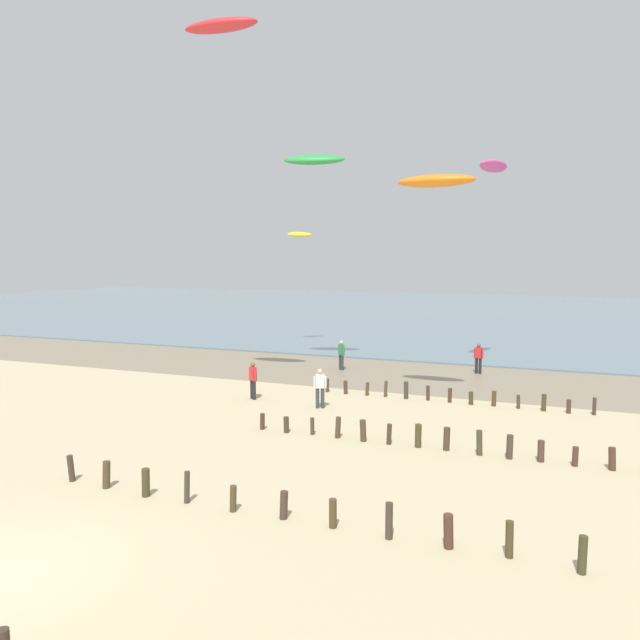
# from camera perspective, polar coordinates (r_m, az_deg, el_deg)

# --- Properties ---
(ground_plane) EXTENTS (160.00, 160.00, 0.00)m
(ground_plane) POSITION_cam_1_polar(r_m,az_deg,el_deg) (14.69, -28.18, -20.64)
(ground_plane) COLOR #C6B58C
(wet_sand_strip) EXTENTS (120.00, 8.68, 0.01)m
(wet_sand_strip) POSITION_cam_1_polar(r_m,az_deg,el_deg) (33.75, 3.30, -4.99)
(wet_sand_strip) COLOR gray
(wet_sand_strip) RESTS_ON ground
(sea) EXTENTS (160.00, 70.00, 0.10)m
(sea) POSITION_cam_1_polar(r_m,az_deg,el_deg) (71.87, 13.07, 0.72)
(sea) COLOR slate
(sea) RESTS_ON ground
(groyne_near) EXTENTS (13.69, 0.35, 0.86)m
(groyne_near) POSITION_cam_1_polar(r_m,az_deg,el_deg) (15.34, -3.68, -17.18)
(groyne_near) COLOR #433328
(groyne_near) RESTS_ON ground
(groyne_mid) EXTENTS (15.00, 0.35, 0.84)m
(groyne_mid) POSITION_cam_1_polar(r_m,az_deg,el_deg) (20.59, 13.80, -11.32)
(groyne_mid) COLOR #453028
(groyne_mid) RESTS_ON ground
(groyne_far) EXTENTS (11.85, 0.32, 0.81)m
(groyne_far) POSITION_cam_1_polar(r_m,az_deg,el_deg) (27.30, 12.23, -7.04)
(groyne_far) COLOR #3F3A27
(groyne_far) RESTS_ON ground
(person_nearest_camera) EXTENTS (0.48, 0.39, 1.71)m
(person_nearest_camera) POSITION_cam_1_polar(r_m,az_deg,el_deg) (27.35, -6.44, -5.66)
(person_nearest_camera) COLOR #232328
(person_nearest_camera) RESTS_ON ground
(person_by_waterline) EXTENTS (0.54, 0.33, 1.71)m
(person_by_waterline) POSITION_cam_1_polar(r_m,az_deg,el_deg) (34.26, 14.93, -3.47)
(person_by_waterline) COLOR #232328
(person_by_waterline) RESTS_ON ground
(person_right_flank) EXTENTS (0.52, 0.36, 1.71)m
(person_right_flank) POSITION_cam_1_polar(r_m,az_deg,el_deg) (25.60, 0.00, -6.43)
(person_right_flank) COLOR #383842
(person_right_flank) RESTS_ON ground
(person_far_down_beach) EXTENTS (0.46, 0.40, 1.71)m
(person_far_down_beach) POSITION_cam_1_polar(r_m,az_deg,el_deg) (34.22, 2.05, -3.28)
(person_far_down_beach) COLOR #383842
(person_far_down_beach) RESTS_ON ground
(kite_aloft_0) EXTENTS (1.82, 1.81, 0.53)m
(kite_aloft_0) POSITION_cam_1_polar(r_m,az_deg,el_deg) (43.29, -1.95, 8.20)
(kite_aloft_0) COLOR yellow
(kite_aloft_1) EXTENTS (3.67, 2.01, 0.87)m
(kite_aloft_1) POSITION_cam_1_polar(r_m,az_deg,el_deg) (34.82, -0.56, 15.10)
(kite_aloft_1) COLOR green
(kite_aloft_2) EXTENTS (3.62, 1.40, 0.69)m
(kite_aloft_2) POSITION_cam_1_polar(r_m,az_deg,el_deg) (29.87, -9.48, 26.04)
(kite_aloft_2) COLOR red
(kite_aloft_4) EXTENTS (3.38, 1.13, 0.54)m
(kite_aloft_4) POSITION_cam_1_polar(r_m,az_deg,el_deg) (26.54, 11.04, 12.94)
(kite_aloft_4) COLOR orange
(kite_aloft_5) EXTENTS (2.01, 3.18, 0.87)m
(kite_aloft_5) POSITION_cam_1_polar(r_m,az_deg,el_deg) (35.85, 16.29, 13.97)
(kite_aloft_5) COLOR #E54C99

